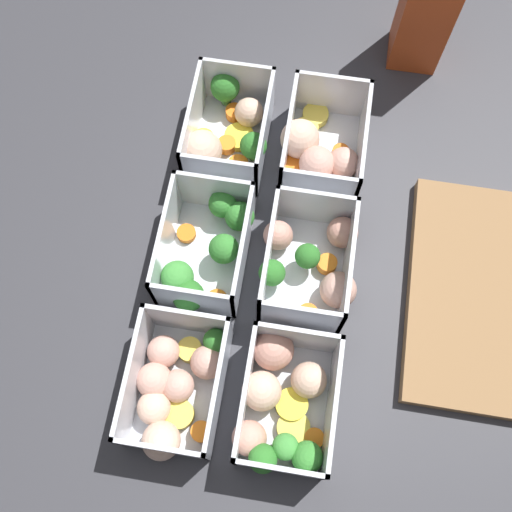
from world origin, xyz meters
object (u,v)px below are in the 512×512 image
object	(u,v)px
container_near_right	(175,386)
container_far_right	(282,401)
juice_carton	(429,3)
container_far_center	(311,262)
container_near_left	(226,132)
container_near_center	(207,250)
container_far_left	(319,151)

from	to	relation	value
container_near_right	container_far_right	xyz separation A→B (m)	(-0.00, 0.12, 0.00)
container_near_right	juice_carton	world-z (taller)	juice_carton
container_far_center	container_far_right	xyz separation A→B (m)	(0.17, -0.01, -0.00)
container_far_right	juice_carton	world-z (taller)	juice_carton
container_far_center	container_near_right	bearing A→B (deg)	-37.72
container_near_left	container_near_center	distance (m)	0.16
container_near_left	container_far_left	distance (m)	0.12
container_near_center	container_far_left	world-z (taller)	same
juice_carton	container_far_right	bearing A→B (deg)	-12.33
container_near_right	juice_carton	size ratio (longest dim) A/B	0.81
container_near_right	container_far_center	world-z (taller)	same
container_near_right	container_far_left	xyz separation A→B (m)	(-0.32, 0.12, 0.00)
container_near_left	juice_carton	world-z (taller)	juice_carton
container_far_left	container_far_right	size ratio (longest dim) A/B	0.97
container_near_center	container_near_right	bearing A→B (deg)	-1.79
container_far_center	container_far_right	world-z (taller)	same
container_far_left	juice_carton	distance (m)	0.23
container_near_center	container_far_right	bearing A→B (deg)	35.29
container_near_left	container_near_right	world-z (taller)	same
container_near_left	container_near_right	size ratio (longest dim) A/B	0.97
container_near_center	juice_carton	bearing A→B (deg)	147.30
container_near_right	container_far_left	world-z (taller)	same
container_near_left	container_near_center	bearing A→B (deg)	2.32
container_near_right	juice_carton	distance (m)	0.57
container_near_left	container_far_left	world-z (taller)	same
container_near_center	container_far_right	size ratio (longest dim) A/B	0.95
container_near_left	container_far_center	world-z (taller)	same
container_near_center	container_near_right	xyz separation A→B (m)	(0.16, -0.01, -0.00)
container_near_center	container_near_left	bearing A→B (deg)	-177.68
container_near_right	container_far_center	xyz separation A→B (m)	(-0.17, 0.13, 0.00)
juice_carton	container_far_center	bearing A→B (deg)	-16.17
container_near_center	container_far_center	distance (m)	0.13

